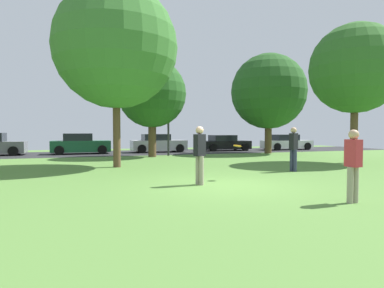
{
  "coord_description": "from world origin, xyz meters",
  "views": [
    {
      "loc": [
        -4.16,
        -8.89,
        1.62
      ],
      "look_at": [
        0.0,
        3.22,
        1.13
      ],
      "focal_mm": 30.8,
      "sensor_mm": 36.0,
      "label": 1
    }
  ],
  "objects": [
    {
      "name": "parked_car_green",
      "position": [
        -4.09,
        16.04,
        0.67
      ],
      "size": [
        4.03,
        2.11,
        1.47
      ],
      "color": "#195633",
      "rests_on": "ground_plane"
    },
    {
      "name": "maple_tree_near",
      "position": [
        -2.55,
        6.26,
        5.4
      ],
      "size": [
        5.51,
        5.51,
        8.16
      ],
      "color": "brown",
      "rests_on": "ground_plane"
    },
    {
      "name": "maple_tree_far",
      "position": [
        0.22,
        11.62,
        3.99
      ],
      "size": [
        4.31,
        4.31,
        6.17
      ],
      "color": "brown",
      "rests_on": "ground_plane"
    },
    {
      "name": "oak_tree_left",
      "position": [
        9.2,
        4.39,
        4.81
      ],
      "size": [
        4.56,
        4.56,
        7.1
      ],
      "color": "brown",
      "rests_on": "ground_plane"
    },
    {
      "name": "person_thrower",
      "position": [
        4.01,
        2.3,
        1.0
      ],
      "size": [
        0.38,
        0.32,
        1.79
      ],
      "rotation": [
        0.0,
        0.0,
        -2.76
      ],
      "color": "#2D334C",
      "rests_on": "ground_plane"
    },
    {
      "name": "oak_tree_center",
      "position": [
        8.98,
        12.14,
        4.52
      ],
      "size": [
        5.48,
        5.48,
        7.27
      ],
      "color": "brown",
      "rests_on": "ground_plane"
    },
    {
      "name": "person_catcher",
      "position": [
        -0.72,
        0.41,
        0.99
      ],
      "size": [
        0.38,
        0.32,
        1.77
      ],
      "rotation": [
        0.0,
        0.0,
        0.38
      ],
      "color": "gray",
      "rests_on": "ground_plane"
    },
    {
      "name": "parked_car_silver",
      "position": [
        1.62,
        16.07,
        0.65
      ],
      "size": [
        4.18,
        2.01,
        1.41
      ],
      "color": "#B7B7BC",
      "rests_on": "ground_plane"
    },
    {
      "name": "street_lamp_post",
      "position": [
        1.43,
        12.2,
        2.25
      ],
      "size": [
        0.14,
        0.14,
        4.5
      ],
      "primitive_type": "cylinder",
      "color": "#2D2D33",
      "rests_on": "ground_plane"
    },
    {
      "name": "ground_plane",
      "position": [
        0.0,
        0.0,
        0.0
      ],
      "size": [
        44.0,
        44.0,
        0.0
      ],
      "primitive_type": "plane",
      "color": "#547F38"
    },
    {
      "name": "parked_car_black",
      "position": [
        7.32,
        16.23,
        0.6
      ],
      "size": [
        4.09,
        2.07,
        1.3
      ],
      "color": "black",
      "rests_on": "ground_plane"
    },
    {
      "name": "person_bystander",
      "position": [
        1.69,
        -3.08,
        0.92
      ],
      "size": [
        0.3,
        0.34,
        1.66
      ],
      "rotation": [
        0.0,
        0.0,
        1.66
      ],
      "color": "gray",
      "rests_on": "ground_plane"
    },
    {
      "name": "frisbee_disc",
      "position": [
        0.86,
        1.04,
        1.13
      ],
      "size": [
        0.37,
        0.37,
        0.09
      ],
      "color": "orange"
    },
    {
      "name": "parked_car_white",
      "position": [
        13.02,
        15.7,
        0.61
      ],
      "size": [
        4.36,
        1.93,
        1.34
      ],
      "color": "white",
      "rests_on": "ground_plane"
    },
    {
      "name": "road_strip",
      "position": [
        0.0,
        16.0,
        0.0
      ],
      "size": [
        44.0,
        6.4,
        0.01
      ],
      "primitive_type": "cube",
      "color": "#28282B",
      "rests_on": "ground_plane"
    }
  ]
}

